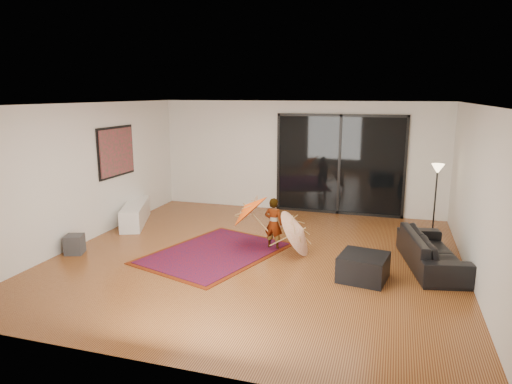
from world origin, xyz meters
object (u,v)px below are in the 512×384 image
at_px(sofa, 432,251).
at_px(ottoman, 363,267).
at_px(media_console, 136,213).
at_px(child, 274,223).

relative_size(sofa, ottoman, 2.76).
bearing_deg(media_console, sofa, -30.31).
bearing_deg(child, media_console, -3.63).
distance_m(sofa, ottoman, 1.38).
xyz_separation_m(sofa, ottoman, (-1.06, -0.87, -0.08)).
height_order(media_console, sofa, sofa).
bearing_deg(ottoman, sofa, 39.36).
bearing_deg(sofa, ottoman, 117.76).
distance_m(ottoman, child, 2.02).
bearing_deg(media_console, ottoman, -41.07).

